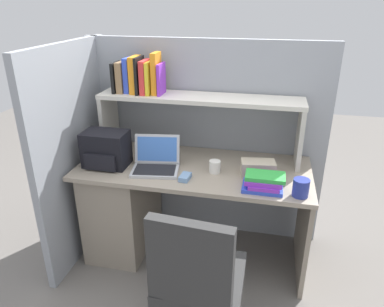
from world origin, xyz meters
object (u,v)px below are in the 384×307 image
tissue_box (258,168)px  office_chair (198,294)px  laptop (156,162)px  snack_canister (301,188)px  computer_mouse (185,177)px  backpack (106,149)px  paper_cup (215,167)px

tissue_box → office_chair: 0.90m
laptop → snack_canister: (0.94, -0.16, 0.00)m
laptop → office_chair: laptop is taller
computer_mouse → backpack: bearing=176.7°
office_chair → paper_cup: bearing=-81.9°
paper_cup → backpack: bearing=-175.9°
backpack → snack_canister: bearing=-6.6°
tissue_box → office_chair: bearing=-115.6°
laptop → snack_canister: bearing=-9.9°
backpack → office_chair: (0.80, -0.70, -0.45)m
tissue_box → office_chair: office_chair is taller
paper_cup → snack_canister: 0.58m
computer_mouse → paper_cup: (0.17, 0.14, 0.03)m
paper_cup → snack_canister: bearing=-20.5°
computer_mouse → office_chair: 0.74m
backpack → office_chair: size_ratio=0.32×
computer_mouse → laptop: bearing=160.9°
paper_cup → tissue_box: 0.28m
backpack → paper_cup: size_ratio=3.62×
computer_mouse → office_chair: size_ratio=0.11×
backpack → paper_cup: backpack is taller
laptop → office_chair: 0.93m
paper_cup → office_chair: 0.85m
tissue_box → snack_canister: (0.26, -0.22, 0.00)m
computer_mouse → snack_canister: snack_canister is taller
backpack → snack_canister: size_ratio=2.76×
backpack → paper_cup: (0.75, 0.05, -0.08)m
computer_mouse → snack_canister: size_ratio=0.96×
backpack → paper_cup: bearing=4.1°
laptop → backpack: (-0.35, -0.01, 0.07)m
paper_cup → office_chair: size_ratio=0.09×
backpack → snack_canister: backpack is taller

